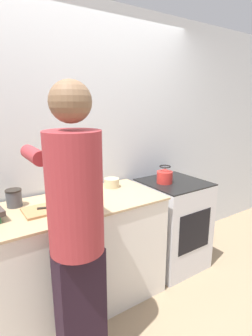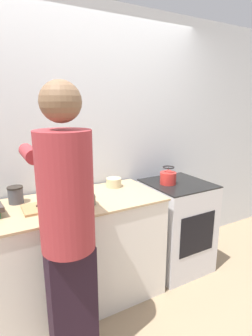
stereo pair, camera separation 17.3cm
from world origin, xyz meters
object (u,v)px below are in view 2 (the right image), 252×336
(person, at_px, (67,224))
(kettle, at_px, (168,177))
(bowl_prep, at_px, (88,200))
(canister_jar, at_px, (16,195))
(cutting_board, at_px, (44,207))
(knife, at_px, (49,205))
(oven, at_px, (176,225))

(person, bearing_deg, kettle, 24.51)
(bowl_prep, height_order, canister_jar, canister_jar)
(person, distance_m, canister_jar, 0.75)
(person, relative_size, cutting_board, 5.86)
(person, xyz_separation_m, cutting_board, (-0.03, 0.50, -0.07))
(knife, bearing_deg, canister_jar, 150.76)
(canister_jar, bearing_deg, person, -74.04)
(cutting_board, bearing_deg, knife, -15.54)
(cutting_board, bearing_deg, canister_jar, 128.89)
(oven, height_order, person, person)
(person, distance_m, bowl_prep, 0.50)
(cutting_board, distance_m, kettle, 1.22)
(knife, bearing_deg, bowl_prep, 1.28)
(oven, xyz_separation_m, knife, (-1.29, -0.02, 0.49))
(cutting_board, height_order, bowl_prep, bowl_prep)
(cutting_board, relative_size, kettle, 1.78)
(person, xyz_separation_m, knife, (0.00, 0.50, -0.06))
(kettle, distance_m, canister_jar, 1.40)
(knife, bearing_deg, cutting_board, -177.46)
(knife, distance_m, kettle, 1.18)
(oven, xyz_separation_m, bowl_prep, (-1.01, -0.11, 0.51))
(kettle, bearing_deg, person, -155.49)
(bowl_prep, bearing_deg, knife, 163.20)
(kettle, bearing_deg, cutting_board, -178.42)
(kettle, bearing_deg, knife, -177.92)
(canister_jar, bearing_deg, cutting_board, -51.11)
(kettle, relative_size, canister_jar, 1.28)
(person, height_order, cutting_board, person)
(person, distance_m, knife, 0.50)
(oven, bearing_deg, kettle, 168.19)
(kettle, bearing_deg, canister_jar, 172.53)
(knife, bearing_deg, kettle, 20.16)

